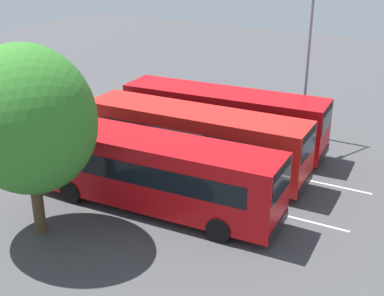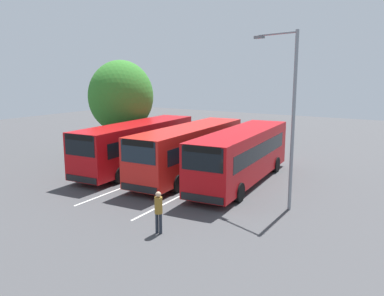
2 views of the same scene
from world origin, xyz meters
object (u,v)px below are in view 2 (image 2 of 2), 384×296
at_px(pedestrian, 158,209).
at_px(depot_tree, 121,97).
at_px(bus_far_left, 137,144).
at_px(bus_center_left, 189,149).
at_px(bus_center_right, 242,154).
at_px(street_lamp, 289,109).

xyz_separation_m(pedestrian, depot_tree, (-10.81, -11.63, 3.55)).
bearing_deg(depot_tree, bus_far_left, 53.99).
distance_m(bus_far_left, bus_center_left, 3.95).
bearing_deg(depot_tree, bus_center_right, 79.17).
xyz_separation_m(bus_far_left, bus_center_left, (-0.33, 3.94, 0.00)).
distance_m(bus_far_left, depot_tree, 5.51).
distance_m(pedestrian, street_lamp, 7.60).
height_order(pedestrian, street_lamp, street_lamp).
height_order(bus_center_right, pedestrian, bus_center_right).
distance_m(bus_far_left, street_lamp, 11.72).
relative_size(pedestrian, street_lamp, 0.21).
height_order(bus_center_left, depot_tree, depot_tree).
bearing_deg(bus_far_left, pedestrian, 39.93).
relative_size(bus_center_left, bus_center_right, 1.00).
height_order(bus_far_left, bus_center_right, same).
bearing_deg(depot_tree, pedestrian, 47.08).
height_order(street_lamp, depot_tree, street_lamp).
relative_size(pedestrian, depot_tree, 0.24).
height_order(bus_far_left, pedestrian, bus_far_left).
bearing_deg(pedestrian, bus_center_right, -8.07).
bearing_deg(bus_center_left, depot_tree, -111.05).
bearing_deg(bus_center_right, depot_tree, -106.09).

